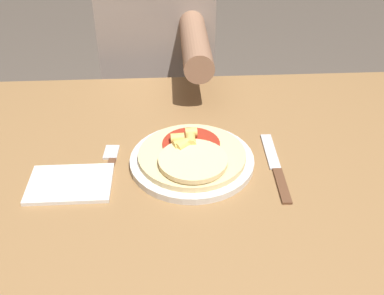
# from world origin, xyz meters

# --- Properties ---
(dining_table) EXTENTS (1.21, 0.77, 0.75)m
(dining_table) POSITION_xyz_m (0.00, 0.00, 0.63)
(dining_table) COLOR olive
(dining_table) RESTS_ON ground_plane
(plate) EXTENTS (0.25, 0.25, 0.01)m
(plate) POSITION_xyz_m (0.01, -0.00, 0.76)
(plate) COLOR silver
(plate) RESTS_ON dining_table
(pizza) EXTENTS (0.21, 0.21, 0.04)m
(pizza) POSITION_xyz_m (0.01, -0.01, 0.78)
(pizza) COLOR #E0C689
(pizza) RESTS_ON plate
(fork) EXTENTS (0.03, 0.18, 0.00)m
(fork) POSITION_xyz_m (-0.15, -0.01, 0.75)
(fork) COLOR brown
(fork) RESTS_ON dining_table
(knife) EXTENTS (0.02, 0.22, 0.00)m
(knife) POSITION_xyz_m (0.17, -0.03, 0.75)
(knife) COLOR brown
(knife) RESTS_ON dining_table
(napkin) EXTENTS (0.15, 0.11, 0.01)m
(napkin) POSITION_xyz_m (-0.22, -0.05, 0.76)
(napkin) COLOR silver
(napkin) RESTS_ON dining_table
(person_diner) EXTENTS (0.33, 0.52, 1.18)m
(person_diner) POSITION_xyz_m (-0.06, 0.60, 0.69)
(person_diner) COLOR #2D2D38
(person_diner) RESTS_ON ground_plane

